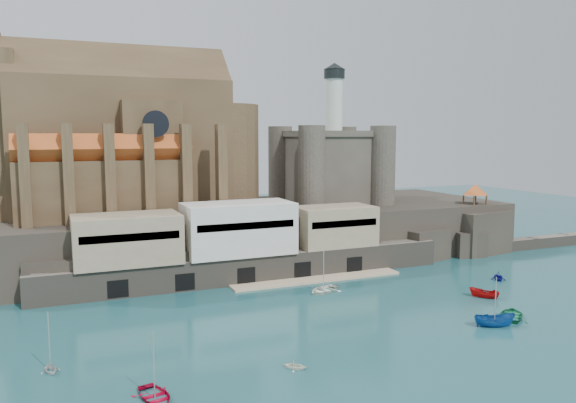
% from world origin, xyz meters
% --- Properties ---
extents(ground, '(300.00, 300.00, 0.00)m').
position_xyz_m(ground, '(0.00, 0.00, 0.00)').
color(ground, '#184B51').
rests_on(ground, ground).
extents(promontory, '(100.00, 36.00, 10.00)m').
position_xyz_m(promontory, '(-0.19, 39.37, 4.92)').
color(promontory, black).
rests_on(promontory, ground).
extents(quay, '(70.00, 12.00, 13.05)m').
position_xyz_m(quay, '(-10.19, 23.07, 6.07)').
color(quay, '#645C50').
rests_on(quay, ground).
extents(church, '(47.00, 25.93, 30.51)m').
position_xyz_m(church, '(-24.13, 41.85, 22.13)').
color(church, '#483621').
rests_on(church, promontory).
extents(castle_keep, '(21.20, 21.20, 29.30)m').
position_xyz_m(castle_keep, '(16.08, 41.08, 18.31)').
color(castle_keep, '#413B33').
rests_on(castle_keep, promontory).
extents(rock_outcrop, '(14.50, 10.50, 8.70)m').
position_xyz_m(rock_outcrop, '(42.00, 25.84, 4.02)').
color(rock_outcrop, black).
rests_on(rock_outcrop, ground).
extents(pavilion, '(6.40, 6.40, 5.40)m').
position_xyz_m(pavilion, '(42.00, 26.00, 12.73)').
color(pavilion, '#483621').
rests_on(pavilion, rock_outcrop).
extents(breakwater, '(40.00, 3.00, 2.40)m').
position_xyz_m(breakwater, '(66.00, 24.00, 0.00)').
color(breakwater, '#645C50').
rests_on(breakwater, ground).
extents(boat_0, '(3.90, 1.85, 5.27)m').
position_xyz_m(boat_0, '(-30.49, -14.35, 0.00)').
color(boat_0, '#A40221').
rests_on(boat_0, ground).
extents(boat_1, '(2.49, 2.58, 2.59)m').
position_xyz_m(boat_1, '(-15.91, -13.33, 0.00)').
color(boat_1, white).
rests_on(boat_1, ground).
extents(boat_2, '(2.62, 2.59, 5.28)m').
position_xyz_m(boat_2, '(12.69, -11.46, 0.00)').
color(boat_2, '#124892').
rests_on(boat_2, ground).
extents(boat_3, '(3.86, 3.98, 6.02)m').
position_xyz_m(boat_3, '(17.54, -9.54, 0.00)').
color(boat_3, '#156D43').
rests_on(boat_3, ground).
extents(boat_4, '(2.60, 1.92, 2.72)m').
position_xyz_m(boat_4, '(-39.33, -4.34, 0.00)').
color(boat_4, silver).
rests_on(boat_4, ground).
extents(boat_5, '(2.35, 2.36, 4.41)m').
position_xyz_m(boat_5, '(20.48, -0.99, 0.00)').
color(boat_5, '#AD090A').
rests_on(boat_5, ground).
extents(boat_6, '(2.94, 4.36, 5.95)m').
position_xyz_m(boat_6, '(-0.19, 11.27, 0.00)').
color(boat_6, white).
rests_on(boat_6, ground).
extents(boat_7, '(3.35, 3.00, 3.31)m').
position_xyz_m(boat_7, '(30.00, 6.13, 0.00)').
color(boat_7, navy).
rests_on(boat_7, ground).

